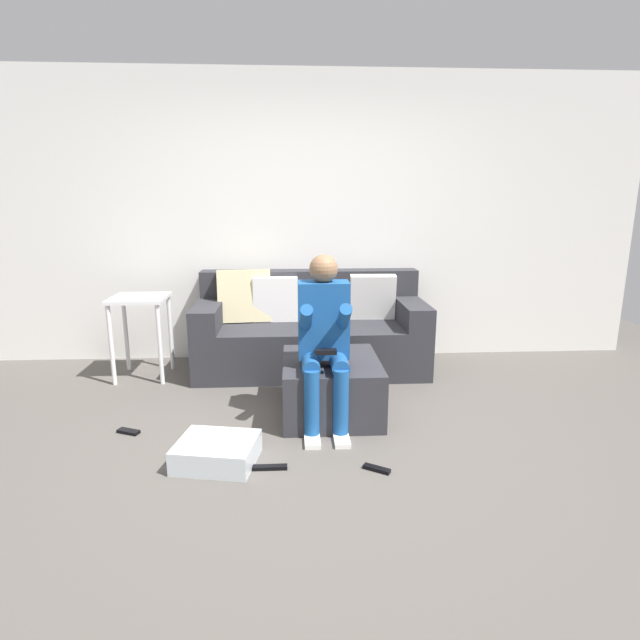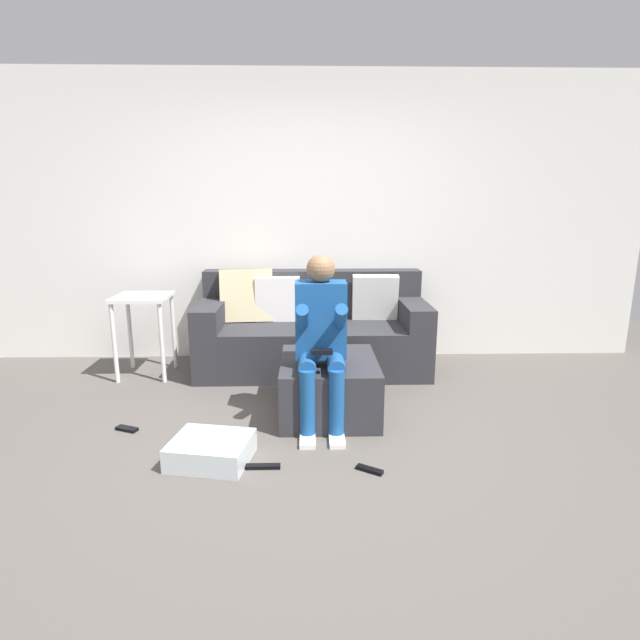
% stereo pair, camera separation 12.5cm
% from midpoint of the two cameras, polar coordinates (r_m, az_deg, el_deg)
% --- Properties ---
extents(ground_plane, '(8.29, 8.29, 0.00)m').
position_cam_midpoint_polar(ground_plane, '(3.14, -1.48, -15.37)').
color(ground_plane, '#544F49').
extents(wall_back, '(6.38, 0.10, 2.65)m').
position_cam_midpoint_polar(wall_back, '(4.90, -2.39, 11.16)').
color(wall_back, silver).
rests_on(wall_back, ground_plane).
extents(couch_sectional, '(2.02, 0.85, 0.90)m').
position_cam_midpoint_polar(couch_sectional, '(4.64, -1.96, -1.29)').
color(couch_sectional, '#2D2D33').
rests_on(couch_sectional, ground_plane).
extents(ottoman, '(0.68, 0.79, 0.40)m').
position_cam_midpoint_polar(ottoman, '(3.69, 0.25, -7.42)').
color(ottoman, '#2D2D33').
rests_on(ottoman, ground_plane).
extents(person_seated, '(0.34, 0.57, 1.16)m').
position_cam_midpoint_polar(person_seated, '(3.39, -0.59, -1.39)').
color(person_seated, '#194C8C').
rests_on(person_seated, ground_plane).
extents(storage_bin, '(0.51, 0.46, 0.14)m').
position_cam_midpoint_polar(storage_bin, '(3.15, -12.62, -14.21)').
color(storage_bin, silver).
rests_on(storage_bin, ground_plane).
extents(side_table, '(0.45, 0.45, 0.71)m').
position_cam_midpoint_polar(side_table, '(4.61, -20.21, 0.69)').
color(side_table, white).
rests_on(side_table, ground_plane).
extents(remote_near_ottoman, '(0.16, 0.12, 0.02)m').
position_cam_midpoint_polar(remote_near_ottoman, '(3.04, 5.14, -16.26)').
color(remote_near_ottoman, black).
rests_on(remote_near_ottoman, ground_plane).
extents(remote_by_storage_bin, '(0.20, 0.04, 0.02)m').
position_cam_midpoint_polar(remote_by_storage_bin, '(3.06, -6.83, -16.06)').
color(remote_by_storage_bin, black).
rests_on(remote_by_storage_bin, ground_plane).
extents(remote_under_side_table, '(0.16, 0.11, 0.02)m').
position_cam_midpoint_polar(remote_under_side_table, '(3.70, -21.56, -11.53)').
color(remote_under_side_table, black).
rests_on(remote_under_side_table, ground_plane).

